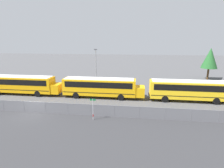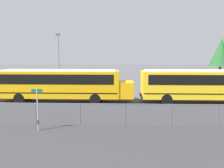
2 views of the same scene
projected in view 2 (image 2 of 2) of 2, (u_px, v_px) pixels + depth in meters
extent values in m
cylinder|color=slate|center=(36.00, 114.00, 14.89)|extent=(0.07, 0.07, 1.49)
cylinder|color=slate|center=(80.00, 114.00, 14.77)|extent=(0.07, 0.07, 1.49)
cylinder|color=slate|center=(125.00, 115.00, 14.66)|extent=(0.07, 0.07, 1.49)
cylinder|color=slate|center=(171.00, 115.00, 14.54)|extent=(0.07, 0.07, 1.49)
cylinder|color=slate|center=(218.00, 116.00, 14.43)|extent=(0.07, 0.07, 1.49)
cube|color=#EDA80F|center=(60.00, 84.00, 22.07)|extent=(12.01, 2.44, 2.65)
cube|color=black|center=(59.00, 78.00, 21.99)|extent=(11.05, 2.48, 0.95)
cube|color=black|center=(60.00, 91.00, 22.17)|extent=(11.77, 2.47, 0.10)
cube|color=#EDA80F|center=(126.00, 89.00, 21.89)|extent=(1.44, 2.25, 1.59)
cube|color=black|center=(2.00, 95.00, 22.45)|extent=(0.12, 2.44, 0.24)
cube|color=silver|center=(59.00, 70.00, 21.89)|extent=(11.41, 2.20, 0.10)
cylinder|color=black|center=(98.00, 95.00, 23.19)|extent=(1.06, 0.28, 1.06)
cylinder|color=black|center=(95.00, 99.00, 21.01)|extent=(1.06, 0.28, 1.06)
cylinder|color=black|center=(29.00, 95.00, 23.47)|extent=(1.06, 0.28, 1.06)
cylinder|color=black|center=(19.00, 99.00, 21.29)|extent=(1.06, 0.28, 1.06)
cube|color=yellow|center=(203.00, 85.00, 21.56)|extent=(12.01, 2.44, 2.65)
cube|color=black|center=(203.00, 79.00, 21.48)|extent=(11.05, 2.48, 0.95)
cube|color=black|center=(202.00, 92.00, 21.66)|extent=(11.77, 2.47, 0.10)
cube|color=black|center=(141.00, 96.00, 21.94)|extent=(0.12, 2.44, 0.24)
cube|color=silver|center=(203.00, 71.00, 21.38)|extent=(11.41, 2.20, 0.10)
cylinder|color=black|center=(162.00, 95.00, 22.96)|extent=(1.06, 0.28, 1.06)
cylinder|color=black|center=(167.00, 100.00, 20.78)|extent=(1.06, 0.28, 1.06)
cylinder|color=#B7B7BC|center=(38.00, 110.00, 13.63)|extent=(0.08, 0.08, 2.70)
cylinder|color=red|center=(38.00, 122.00, 13.73)|extent=(0.09, 0.09, 0.30)
cube|color=#147238|center=(37.00, 91.00, 13.47)|extent=(0.70, 0.02, 0.20)
cylinder|color=gray|center=(59.00, 63.00, 30.32)|extent=(0.16, 0.16, 7.39)
cube|color=#47474C|center=(58.00, 35.00, 29.82)|extent=(0.60, 0.24, 0.20)
cylinder|color=#51381E|center=(220.00, 74.00, 38.33)|extent=(0.44, 0.44, 2.80)
cone|color=#235B28|center=(221.00, 52.00, 37.83)|extent=(3.73, 3.73, 4.86)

